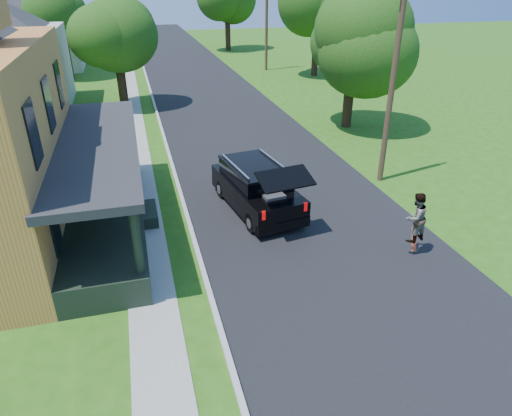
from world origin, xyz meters
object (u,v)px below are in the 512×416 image
object	(u,v)px
skateboarder	(416,217)
black_suv	(257,188)
tree_right_near	(353,36)
utility_pole_near	(394,74)

from	to	relation	value
skateboarder	black_suv	bearing A→B (deg)	-63.71
black_suv	tree_right_near	world-z (taller)	tree_right_near
black_suv	tree_right_near	xyz separation A→B (m)	(7.86, 8.95, 4.13)
skateboarder	tree_right_near	xyz separation A→B (m)	(3.96, 13.22, 3.73)
tree_right_near	utility_pole_near	distance (m)	7.94
black_suv	skateboarder	distance (m)	5.80
black_suv	utility_pole_near	distance (m)	7.04
skateboarder	tree_right_near	size ratio (longest dim) A/B	0.21
utility_pole_near	tree_right_near	bearing A→B (deg)	63.91
utility_pole_near	skateboarder	bearing A→B (deg)	-121.59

